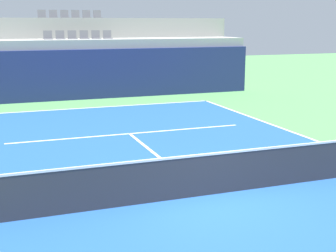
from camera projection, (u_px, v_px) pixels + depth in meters
The scene contains 11 objects.
ground_plane at pixel (207, 196), 10.68m from camera, with size 80.00×80.00×0.00m, color #4C8C4C.
court_surface at pixel (207, 195), 10.68m from camera, with size 11.00×24.00×0.01m, color #1E4C99.
baseline_far at pixel (96, 107), 21.64m from camera, with size 11.00×0.10×0.00m, color white.
service_line_far at pixel (130, 134), 16.55m from camera, with size 8.26×0.10×0.00m, color white.
centre_service_line at pixel (160, 158), 13.61m from camera, with size 0.10×6.40×0.00m, color white.
back_wall at pixel (85, 75), 23.78m from camera, with size 17.93×0.30×2.48m, color navy.
stands_tier_lower at pixel (80, 68), 24.97m from camera, with size 17.93×2.40×2.94m, color #9E9E99.
stands_tier_upper at pixel (72, 54), 27.06m from camera, with size 17.93×2.40×4.02m, color #9E9E99.
seating_row_lower at pixel (78, 37), 24.72m from camera, with size 3.52×0.44×0.44m.
seating_row_upper at pixel (70, 16), 26.69m from camera, with size 3.52×0.44×0.44m.
tennis_net at pixel (207, 174), 10.57m from camera, with size 11.08×0.08×1.07m.
Camera 1 is at (-4.30, -9.19, 3.80)m, focal length 51.05 mm.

